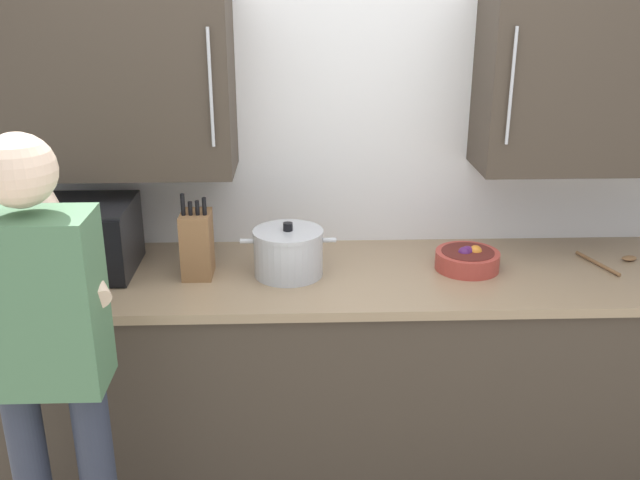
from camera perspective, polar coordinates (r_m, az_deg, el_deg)
back_wall_tiled at (r=2.90m, az=2.73°, el=9.22°), size 3.90×0.44×2.75m
counter_unit at (r=2.94m, az=2.94°, el=-11.12°), size 3.12×0.71×0.95m
microwave_oven at (r=2.85m, az=-20.36°, el=0.07°), size 0.55×0.71×0.27m
fruit_bowl at (r=2.79m, az=11.76°, el=-1.49°), size 0.25×0.25×0.09m
stock_pot at (r=2.67m, az=-2.56°, el=-1.01°), size 0.36×0.26×0.21m
wooden_spoon at (r=3.03m, az=22.48°, el=-1.55°), size 0.23×0.24×0.02m
knife_block at (r=2.68m, az=-9.86°, el=-0.31°), size 0.11×0.15×0.33m
person_figure at (r=2.21m, az=-21.14°, el=-8.74°), size 0.44×0.54×1.64m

